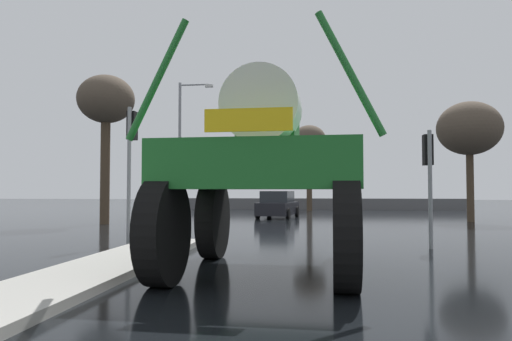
# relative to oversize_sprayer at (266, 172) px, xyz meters

# --- Properties ---
(ground_plane) EXTENTS (120.00, 120.00, 0.00)m
(ground_plane) POSITION_rel_oversize_sprayer_xyz_m (0.28, 11.39, -1.92)
(ground_plane) COLOR black
(median_island) EXTENTS (1.65, 11.38, 0.15)m
(median_island) POSITION_rel_oversize_sprayer_xyz_m (-3.15, -1.15, -1.85)
(median_island) COLOR #9E9B93
(median_island) RESTS_ON ground
(oversize_sprayer) EXTENTS (4.19, 5.26, 4.39)m
(oversize_sprayer) POSITION_rel_oversize_sprayer_xyz_m (0.00, 0.00, 0.00)
(oversize_sprayer) COLOR black
(oversize_sprayer) RESTS_ON ground
(sedan_ahead) EXTENTS (2.34, 4.30, 1.52)m
(sedan_ahead) POSITION_rel_oversize_sprayer_xyz_m (-1.13, 18.23, -1.21)
(sedan_ahead) COLOR black
(sedan_ahead) RESTS_ON ground
(traffic_signal_near_left) EXTENTS (0.24, 0.54, 4.00)m
(traffic_signal_near_left) POSITION_rel_oversize_sprayer_xyz_m (-4.41, 4.28, 1.00)
(traffic_signal_near_left) COLOR gray
(traffic_signal_near_left) RESTS_ON ground
(traffic_signal_near_right) EXTENTS (0.24, 0.54, 3.20)m
(traffic_signal_near_right) POSITION_rel_oversize_sprayer_xyz_m (4.03, 4.29, 0.40)
(traffic_signal_near_right) COLOR gray
(traffic_signal_near_right) RESTS_ON ground
(streetlight_far_left) EXTENTS (2.24, 0.24, 8.44)m
(streetlight_far_left) POSITION_rel_oversize_sprayer_xyz_m (-7.38, 20.48, 2.79)
(streetlight_far_left) COLOR gray
(streetlight_far_left) RESTS_ON ground
(bare_tree_left) EXTENTS (2.63, 2.63, 6.95)m
(bare_tree_left) POSITION_rel_oversize_sprayer_xyz_m (-8.71, 12.06, 3.72)
(bare_tree_left) COLOR #473828
(bare_tree_left) RESTS_ON ground
(bare_tree_right) EXTENTS (3.14, 3.14, 6.00)m
(bare_tree_right) POSITION_rel_oversize_sprayer_xyz_m (8.65, 15.75, 2.69)
(bare_tree_right) COLOR #473828
(bare_tree_right) RESTS_ON ground
(bare_tree_far_center) EXTENTS (2.56, 2.56, 6.55)m
(bare_tree_far_center) POSITION_rel_oversize_sprayer_xyz_m (0.58, 27.78, 3.37)
(bare_tree_far_center) COLOR #473828
(bare_tree_far_center) RESTS_ON ground
(roadside_barrier) EXTENTS (25.56, 0.24, 0.90)m
(roadside_barrier) POSITION_rel_oversize_sprayer_xyz_m (0.28, 29.90, -1.47)
(roadside_barrier) COLOR #59595B
(roadside_barrier) RESTS_ON ground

